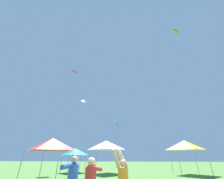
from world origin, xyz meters
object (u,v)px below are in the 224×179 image
object	(u,v)px
canopy_tent_teal	(75,152)
canopy_tent_red	(52,144)
canopy_tent_yellow	(185,145)
kite_yellow_box	(101,90)
person_companion_blue	(72,179)
kite_blue_diamond	(84,101)
kite_blue_delta	(85,113)
kite_magenta_diamond	(74,71)
kite_lime_box	(176,32)
kite_green_delta	(117,123)
canopy_tent_white	(106,145)

from	to	relation	value
canopy_tent_teal	canopy_tent_red	bearing A→B (deg)	-84.67
canopy_tent_yellow	kite_yellow_box	xyz separation A→B (m)	(-13.13, 14.62, 15.02)
person_companion_blue	canopy_tent_yellow	bearing A→B (deg)	54.83
person_companion_blue	canopy_tent_red	xyz separation A→B (m)	(-4.09, 6.07, 1.63)
person_companion_blue	kite_yellow_box	world-z (taller)	kite_yellow_box
kite_blue_diamond	kite_yellow_box	xyz separation A→B (m)	(3.23, 3.46, 4.42)
canopy_tent_teal	kite_blue_delta	bearing A→B (deg)	103.42
person_companion_blue	kite_yellow_box	bearing A→B (deg)	98.85
canopy_tent_yellow	kite_magenta_diamond	size ratio (longest dim) A/B	2.61
canopy_tent_red	canopy_tent_teal	size ratio (longest dim) A/B	1.13
kite_lime_box	canopy_tent_teal	bearing A→B (deg)	-174.24
kite_magenta_diamond	kite_lime_box	size ratio (longest dim) A/B	0.48
kite_magenta_diamond	kite_lime_box	xyz separation A→B (m)	(20.91, -1.06, 7.80)
canopy_tent_teal	kite_blue_diamond	size ratio (longest dim) A/B	1.73
kite_blue_delta	person_companion_blue	bearing A→B (deg)	-73.79
kite_blue_diamond	kite_magenta_diamond	xyz separation A→B (m)	(-0.28, -7.04, 3.62)
canopy_tent_yellow	canopy_tent_red	xyz separation A→B (m)	(-12.98, -6.55, -0.31)
canopy_tent_red	kite_yellow_box	bearing A→B (deg)	90.40
canopy_tent_teal	kite_green_delta	size ratio (longest dim) A/B	1.71
canopy_tent_teal	kite_green_delta	distance (m)	9.83
person_companion_blue	kite_yellow_box	distance (m)	32.37
kite_yellow_box	person_companion_blue	bearing A→B (deg)	-81.15
canopy_tent_white	person_companion_blue	bearing A→B (deg)	-87.58
person_companion_blue	canopy_tent_yellow	world-z (taller)	canopy_tent_yellow
kite_magenta_diamond	kite_green_delta	xyz separation A→B (m)	(8.15, 3.67, -9.68)
canopy_tent_yellow	kite_yellow_box	world-z (taller)	kite_yellow_box
person_companion_blue	kite_yellow_box	xyz separation A→B (m)	(-4.24, 27.24, 16.96)
canopy_tent_teal	kite_blue_diamond	world-z (taller)	kite_blue_diamond
canopy_tent_teal	kite_lime_box	bearing A→B (deg)	5.76
canopy_tent_teal	kite_green_delta	bearing A→B (deg)	51.43
person_companion_blue	canopy_tent_teal	world-z (taller)	canopy_tent_teal
person_companion_blue	kite_green_delta	world-z (taller)	kite_green_delta
canopy_tent_yellow	kite_blue_delta	size ratio (longest dim) A/B	1.85
canopy_tent_red	kite_green_delta	bearing A→B (deg)	72.63
canopy_tent_white	kite_blue_diamond	distance (m)	16.44
kite_blue_diamond	kite_blue_delta	size ratio (longest dim) A/B	0.85
canopy_tent_teal	kite_magenta_diamond	size ratio (longest dim) A/B	2.07
kite_yellow_box	kite_green_delta	world-z (taller)	kite_yellow_box
canopy_tent_teal	kite_magenta_diamond	xyz separation A→B (m)	(-2.93, 2.87, 14.84)
canopy_tent_red	kite_green_delta	xyz separation A→B (m)	(4.49, 14.35, 4.85)
kite_blue_delta	kite_green_delta	xyz separation A→B (m)	(8.81, -8.51, -4.55)
kite_yellow_box	kite_blue_delta	xyz separation A→B (m)	(-4.17, 1.68, -5.93)
canopy_tent_red	kite_lime_box	size ratio (longest dim) A/B	1.13
kite_blue_diamond	canopy_tent_red	bearing A→B (deg)	-79.20
canopy_tent_white	canopy_tent_teal	world-z (taller)	canopy_tent_white
kite_yellow_box	kite_lime_box	xyz separation A→B (m)	(17.40, -11.55, 7.01)
kite_blue_diamond	kite_yellow_box	world-z (taller)	kite_yellow_box
canopy_tent_white	canopy_tent_yellow	world-z (taller)	canopy_tent_white
canopy_tent_teal	kite_yellow_box	size ratio (longest dim) A/B	2.18
canopy_tent_teal	kite_blue_diamond	xyz separation A→B (m)	(-2.65, 9.91, 11.22)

